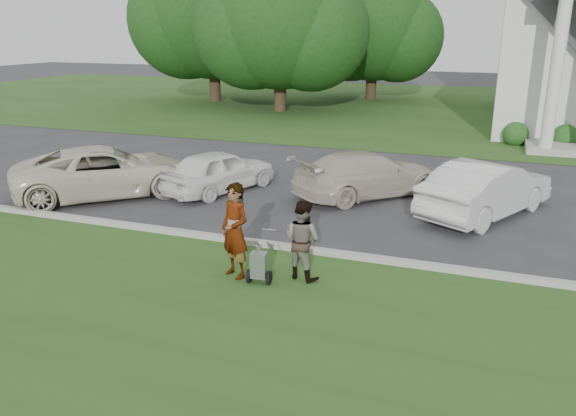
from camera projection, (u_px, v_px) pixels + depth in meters
The scene contains 15 objects.
ground at pixel (266, 257), 12.60m from camera, with size 120.00×120.00×0.00m, color #333335.
grass_strip at pixel (202, 319), 9.91m from camera, with size 80.00×7.00×0.01m, color #294E1A.
church_lawn at pixel (421, 107), 36.76m from camera, with size 80.00×30.00×0.01m, color #294E1A.
curb at pixel (275, 246), 13.06m from camera, with size 80.00×0.18×0.15m, color #9E9E93.
tree_left at pixel (279, 25), 33.32m from camera, with size 10.63×8.40×9.71m.
tree_far at pixel (212, 16), 37.78m from camera, with size 11.64×9.20×10.73m.
tree_back at pixel (373, 31), 39.30m from camera, with size 9.61×7.60×8.89m.
striping_cart at pixel (259, 266), 11.19m from camera, with size 0.51×0.99×0.89m.
person_left at pixel (235, 231), 11.32m from camera, with size 0.72×0.47×1.98m, color #999999.
person_right at pixel (302, 240), 11.31m from camera, with size 0.80×0.62×1.64m, color #999999.
parking_meter_near at pixel (241, 216), 12.74m from camera, with size 0.10×0.09×1.32m.
car_a at pixel (107, 172), 17.03m from camera, with size 2.49×5.40×1.50m, color beige.
car_b at pixel (219, 171), 17.51m from camera, with size 1.57×3.90×1.33m, color white.
car_c at pixel (367, 174), 17.02m from camera, with size 1.92×4.73×1.37m, color beige.
car_d at pixel (486, 189), 15.20m from camera, with size 1.60×4.59×1.51m, color silver.
Camera 1 is at (4.44, -10.79, 4.90)m, focal length 35.00 mm.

